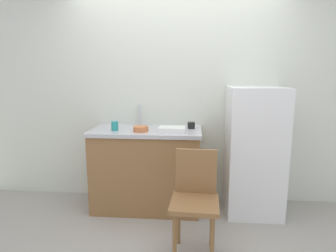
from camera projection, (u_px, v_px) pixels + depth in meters
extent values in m
plane|color=#9E998E|center=(171.00, 239.00, 2.69)|extent=(8.00, 8.00, 0.00)
cube|color=silver|center=(177.00, 97.00, 3.44)|extent=(4.80, 0.10, 2.53)
cube|color=olive|center=(147.00, 170.00, 3.28)|extent=(1.19, 0.60, 0.89)
cube|color=#B7B7BC|center=(146.00, 131.00, 3.19)|extent=(1.23, 0.64, 0.04)
cylinder|color=#B7B7BC|center=(140.00, 115.00, 3.42)|extent=(0.02, 0.02, 0.25)
cube|color=white|center=(254.00, 151.00, 3.13)|extent=(0.59, 0.60, 1.40)
cylinder|color=olive|center=(175.00, 239.00, 2.29)|extent=(0.04, 0.04, 0.45)
cylinder|color=olive|center=(212.00, 242.00, 2.25)|extent=(0.04, 0.04, 0.45)
cylinder|color=olive|center=(179.00, 220.00, 2.59)|extent=(0.04, 0.04, 0.45)
cylinder|color=olive|center=(212.00, 223.00, 2.54)|extent=(0.04, 0.04, 0.45)
cube|color=olive|center=(195.00, 204.00, 2.37)|extent=(0.42, 0.42, 0.04)
cube|color=olive|center=(196.00, 171.00, 2.51)|extent=(0.36, 0.05, 0.40)
cube|color=white|center=(172.00, 129.00, 3.06)|extent=(0.28, 0.20, 0.05)
cylinder|color=#C67042|center=(141.00, 129.00, 3.07)|extent=(0.16, 0.16, 0.05)
cylinder|color=teal|center=(115.00, 126.00, 3.11)|extent=(0.08, 0.08, 0.10)
cylinder|color=black|center=(191.00, 125.00, 3.23)|extent=(0.08, 0.08, 0.07)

